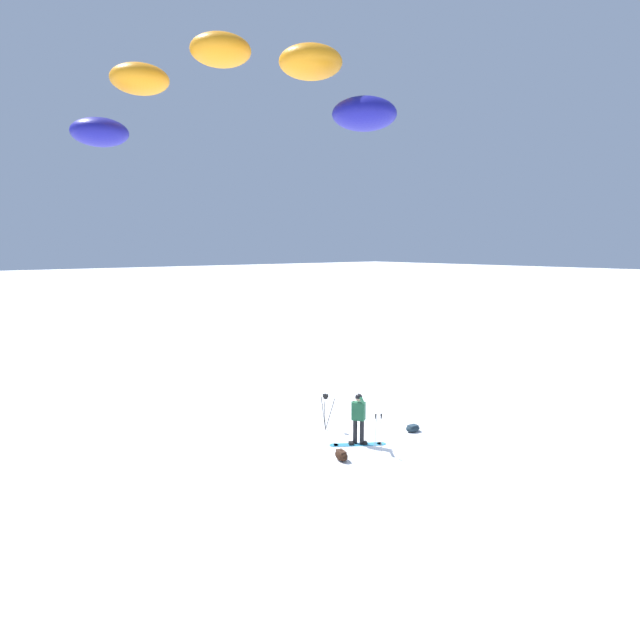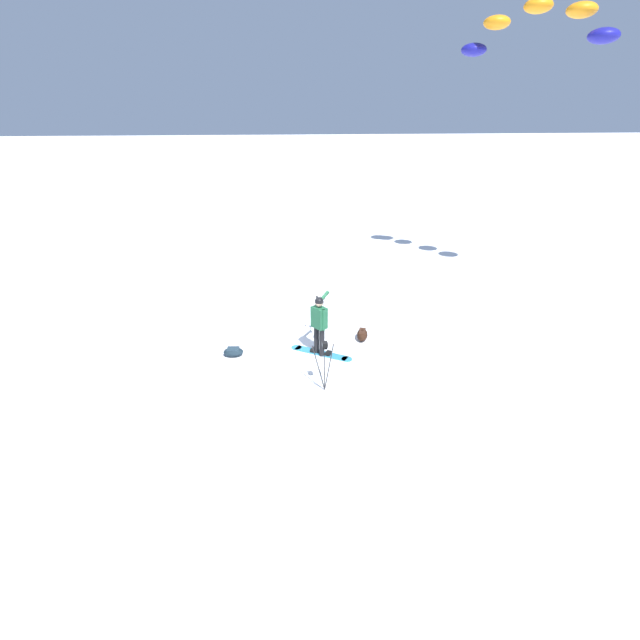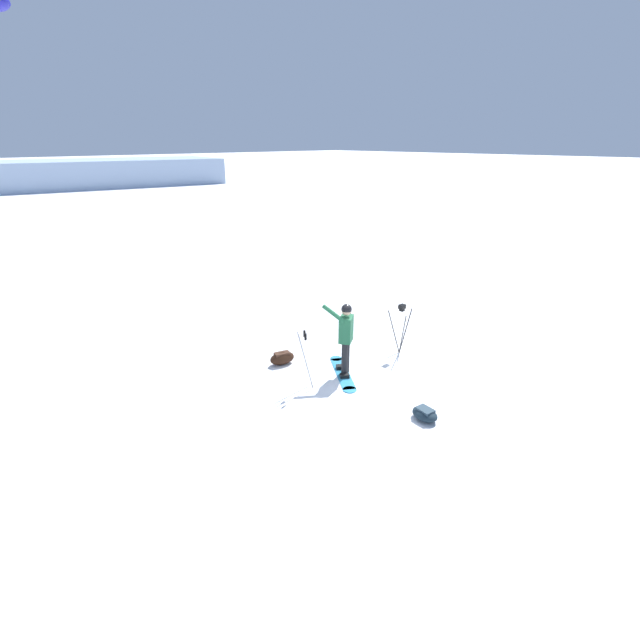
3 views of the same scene
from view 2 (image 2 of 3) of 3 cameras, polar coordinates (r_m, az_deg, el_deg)
name	(u,v)px [view 2 (image 2 of 3)]	position (r m, az deg, el deg)	size (l,w,h in m)	color
ground_plane	(292,354)	(12.73, -3.44, -4.19)	(300.00, 300.00, 0.00)	white
snowboarder	(319,320)	(12.27, -0.07, -0.03)	(0.57, 0.70, 1.69)	black
snowboard	(321,353)	(12.73, 0.12, -4.03)	(1.55, 1.16, 0.10)	teal
traction_kite	(535,25)	(19.08, 24.87, 29.92)	(3.59, 4.88, 1.48)	navy
gear_bag_large	(362,334)	(13.49, 5.20, -1.78)	(0.45, 0.65, 0.31)	black
camera_tripod	(324,356)	(10.70, 0.55, -4.41)	(0.54, 0.55, 1.26)	#262628
gear_bag_small	(233,352)	(12.79, -10.57, -3.83)	(0.57, 0.44, 0.23)	#192833
ski_poles	(320,311)	(13.31, -0.05, 1.11)	(0.38, 0.34, 1.25)	gray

